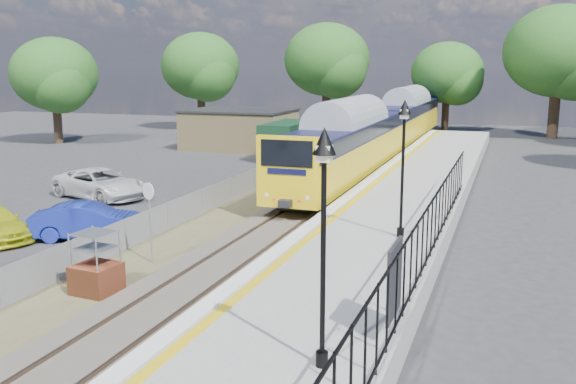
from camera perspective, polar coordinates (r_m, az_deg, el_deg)
The scene contains 15 objects.
ground at distance 18.53m, azimuth -10.10°, elevation -9.76°, with size 120.00×120.00×0.00m, color #2D2D30.
track_bed at distance 27.09m, azimuth -0.91°, elevation -2.64°, with size 5.90×80.00×0.29m.
platform at distance 24.21m, azimuth 8.14°, elevation -3.57°, with size 5.00×70.00×0.90m, color gray.
platform_edge at distance 24.57m, azimuth 3.44°, elevation -2.16°, with size 0.90×70.00×0.01m.
victorian_lamp_south at distance 11.66m, azimuth 3.20°, elevation -0.08°, with size 0.44×0.44×4.60m.
victorian_lamp_north at distance 21.38m, azimuth 10.25°, elevation 4.91°, with size 0.44×0.44×4.60m.
palisade_fence at distance 17.99m, azimuth 11.95°, elevation -4.32°, with size 0.12×26.00×2.00m.
wire_fence at distance 30.50m, azimuth -5.97°, elevation -0.15°, with size 0.06×52.00×1.20m.
outbuilding at distance 50.43m, azimuth -3.54°, elevation 5.44°, with size 10.80×10.10×3.12m.
tree_line at distance 57.45m, azimuth 12.38°, elevation 10.99°, with size 56.80×43.80×11.88m.
train at distance 45.97m, azimuth 8.51°, elevation 5.80°, with size 2.82×40.83×3.51m.
brick_plinth at distance 19.50m, azimuth -16.72°, elevation -6.18°, with size 1.28×1.28×1.89m.
speed_sign at distance 21.65m, azimuth -12.22°, elevation -1.50°, with size 0.54×0.22×2.81m.
car_blue at distance 25.82m, azimuth -17.31°, elevation -2.46°, with size 1.48×4.26×1.40m, color #1A2AA0.
car_white at distance 33.49m, azimuth -16.36°, elevation 0.72°, with size 2.46×5.33×1.48m, color silver.
Camera 1 is at (8.69, -14.99, 6.58)m, focal length 40.00 mm.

